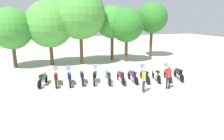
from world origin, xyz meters
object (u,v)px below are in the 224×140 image
at_px(motorcycle_0, 43,79).
at_px(tree_2, 80,14).
at_px(motorcycle_7, 132,76).
at_px(tree_5, 152,18).
at_px(motorcycle_8, 145,75).
at_px(tree_4, 127,25).
at_px(tree_0, 11,29).
at_px(motorcycle_3, 82,77).
at_px(person_0, 169,75).
at_px(motorcycle_10, 168,74).
at_px(motorcycle_5, 108,77).
at_px(motorcycle_9, 156,75).
at_px(motorcycle_6, 121,76).
at_px(motorcycle_2, 69,78).
at_px(motorcycle_4, 95,76).
at_px(motorcycle_1, 56,78).
at_px(person_1, 144,78).
at_px(tree_3, 112,22).
at_px(tree_1, 49,24).
at_px(motorcycle_11, 179,73).

height_order(motorcycle_0, tree_2, tree_2).
bearing_deg(motorcycle_7, tree_5, -32.65).
height_order(motorcycle_8, tree_4, tree_4).
bearing_deg(motorcycle_7, tree_0, 52.37).
distance_m(motorcycle_3, person_0, 6.60).
bearing_deg(motorcycle_10, motorcycle_3, 96.40).
relative_size(motorcycle_5, motorcycle_9, 1.01).
bearing_deg(motorcycle_6, tree_0, 51.31).
bearing_deg(tree_5, tree_4, -156.77).
bearing_deg(motorcycle_3, motorcycle_8, -96.34).
relative_size(motorcycle_9, motorcycle_10, 1.02).
bearing_deg(motorcycle_6, tree_5, -34.81).
bearing_deg(motorcycle_8, motorcycle_2, 87.20).
bearing_deg(motorcycle_8, tree_2, 32.81).
distance_m(motorcycle_4, person_0, 5.63).
distance_m(motorcycle_1, person_0, 8.43).
height_order(motorcycle_1, motorcycle_6, motorcycle_1).
height_order(motorcycle_0, person_1, person_1).
relative_size(motorcycle_1, tree_3, 0.34).
distance_m(motorcycle_1, motorcycle_10, 9.00).
bearing_deg(tree_5, motorcycle_3, -142.15).
xyz_separation_m(motorcycle_6, motorcycle_9, (2.95, -0.42, 0.00)).
relative_size(tree_0, tree_4, 0.98).
relative_size(tree_3, tree_4, 1.04).
xyz_separation_m(tree_0, tree_2, (6.80, -0.45, 1.39)).
distance_m(motorcycle_0, tree_4, 11.84).
bearing_deg(motorcycle_8, person_0, -153.21).
xyz_separation_m(motorcycle_1, motorcycle_3, (1.96, -0.22, -0.01)).
xyz_separation_m(motorcycle_10, tree_1, (-8.73, 8.90, 3.85)).
distance_m(motorcycle_3, tree_1, 8.58).
distance_m(motorcycle_8, tree_1, 11.60).
height_order(motorcycle_4, motorcycle_7, motorcycle_4).
xyz_separation_m(motorcycle_3, motorcycle_9, (5.89, -1.30, 0.00)).
bearing_deg(motorcycle_5, tree_5, -35.70).
bearing_deg(person_0, tree_5, -1.27).
relative_size(motorcycle_11, tree_1, 0.31).
bearing_deg(motorcycle_11, motorcycle_8, 98.29).
xyz_separation_m(motorcycle_8, tree_1, (-6.76, 8.61, 3.85)).
height_order(motorcycle_3, tree_5, tree_5).
distance_m(motorcycle_1, tree_4, 11.20).
bearing_deg(motorcycle_9, tree_2, 43.42).
bearing_deg(motorcycle_1, person_1, -118.20).
bearing_deg(motorcycle_11, person_0, 145.54).
relative_size(person_0, person_1, 1.01).
distance_m(motorcycle_8, tree_5, 12.08).
xyz_separation_m(motorcycle_2, tree_5, (11.78, 8.37, 4.46)).
distance_m(motorcycle_0, motorcycle_10, 10.00).
relative_size(motorcycle_6, person_1, 1.26).
bearing_deg(tree_4, tree_3, 136.05).
bearing_deg(person_1, motorcycle_3, -39.51).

